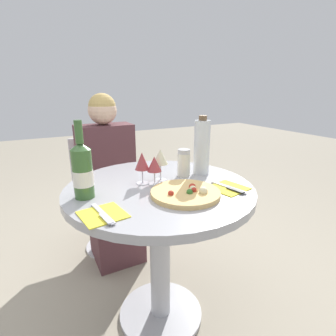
# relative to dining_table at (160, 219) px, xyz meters

# --- Properties ---
(ground_plane) EXTENTS (12.00, 12.00, 0.00)m
(ground_plane) POSITION_rel_dining_table_xyz_m (0.00, 0.00, -0.58)
(ground_plane) COLOR #9E937F
(ground_plane) RESTS_ON ground
(dining_table) EXTENTS (0.87, 0.87, 0.75)m
(dining_table) POSITION_rel_dining_table_xyz_m (0.00, 0.00, 0.00)
(dining_table) COLOR #B2B2B7
(dining_table) RESTS_ON ground_plane
(chair_behind_diner) EXTENTS (0.43, 0.43, 0.83)m
(chair_behind_diner) POSITION_rel_dining_table_xyz_m (-0.05, 0.83, -0.18)
(chair_behind_diner) COLOR silver
(chair_behind_diner) RESTS_ON ground_plane
(seated_diner) EXTENTS (0.38, 0.41, 1.15)m
(seated_diner) POSITION_rel_dining_table_xyz_m (-0.05, 0.69, -0.06)
(seated_diner) COLOR #512D33
(seated_diner) RESTS_ON ground_plane
(pizza_large) EXTENTS (0.29, 0.29, 0.05)m
(pizza_large) POSITION_rel_dining_table_xyz_m (0.05, -0.16, 0.18)
(pizza_large) COLOR #DBB26B
(pizza_large) RESTS_ON dining_table
(wine_bottle) EXTENTS (0.08, 0.08, 0.32)m
(wine_bottle) POSITION_rel_dining_table_xyz_m (-0.33, 0.02, 0.29)
(wine_bottle) COLOR #38602D
(wine_bottle) RESTS_ON dining_table
(tall_carafe) EXTENTS (0.08, 0.08, 0.30)m
(tall_carafe) POSITION_rel_dining_table_xyz_m (0.27, 0.06, 0.32)
(tall_carafe) COLOR silver
(tall_carafe) RESTS_ON dining_table
(sugar_shaker) EXTENTS (0.06, 0.06, 0.14)m
(sugar_shaker) POSITION_rel_dining_table_xyz_m (0.17, 0.07, 0.24)
(sugar_shaker) COLOR silver
(sugar_shaker) RESTS_ON dining_table
(wine_glass_center) EXTENTS (0.07, 0.07, 0.13)m
(wine_glass_center) POSITION_rel_dining_table_xyz_m (-0.01, 0.03, 0.27)
(wine_glass_center) COLOR silver
(wine_glass_center) RESTS_ON dining_table
(wine_glass_back_left) EXTENTS (0.07, 0.07, 0.15)m
(wine_glass_back_left) POSITION_rel_dining_table_xyz_m (-0.06, 0.06, 0.28)
(wine_glass_back_left) COLOR silver
(wine_glass_back_left) RESTS_ON dining_table
(wine_glass_back_right) EXTENTS (0.07, 0.07, 0.16)m
(wine_glass_back_right) POSITION_rel_dining_table_xyz_m (0.04, 0.06, 0.29)
(wine_glass_back_right) COLOR silver
(wine_glass_back_right) RESTS_ON dining_table
(place_setting_left) EXTENTS (0.17, 0.19, 0.01)m
(place_setting_left) POSITION_rel_dining_table_xyz_m (-0.31, -0.17, 0.18)
(place_setting_left) COLOR yellow
(place_setting_left) RESTS_ON dining_table
(place_setting_right) EXTENTS (0.18, 0.19, 0.01)m
(place_setting_right) POSITION_rel_dining_table_xyz_m (0.26, -0.18, 0.18)
(place_setting_right) COLOR yellow
(place_setting_right) RESTS_ON dining_table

